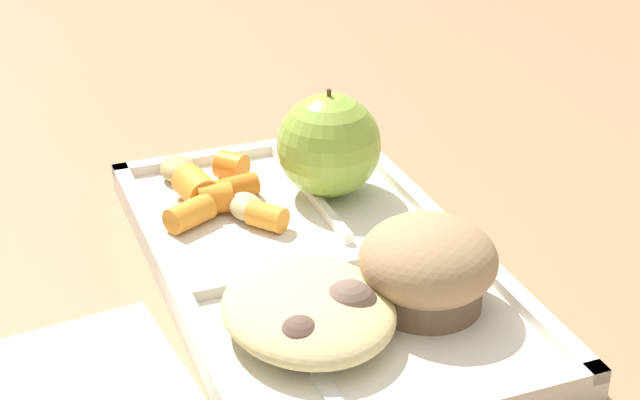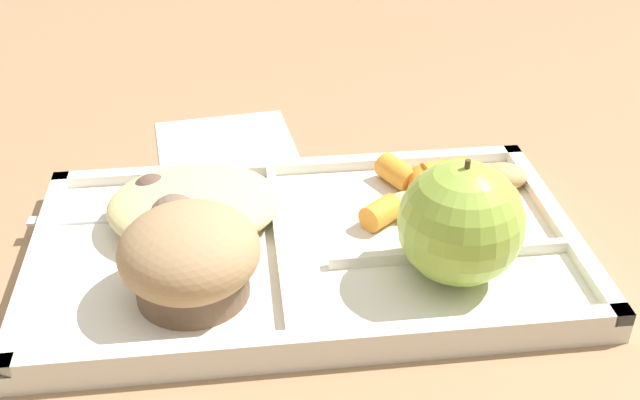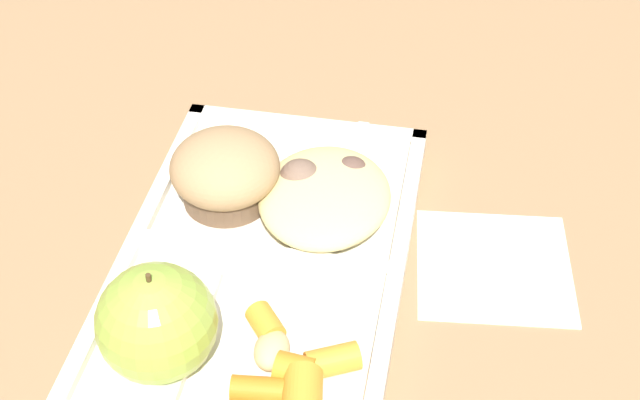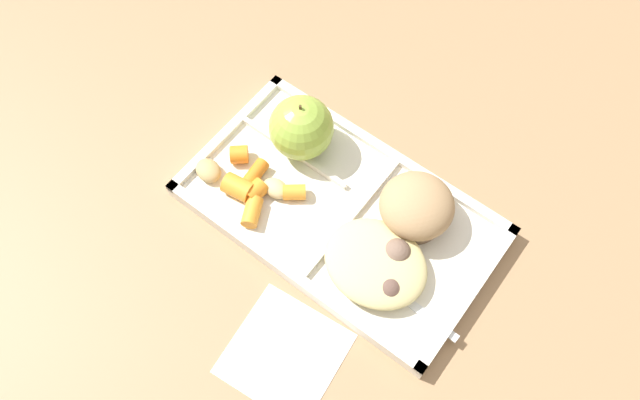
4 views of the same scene
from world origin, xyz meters
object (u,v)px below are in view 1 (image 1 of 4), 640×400
object	(u,v)px
green_apple	(329,145)
plastic_fork	(318,371)
lunch_tray	(318,267)
bran_muffin	(428,266)

from	to	relation	value
green_apple	plastic_fork	bearing A→B (deg)	-23.02
lunch_tray	green_apple	world-z (taller)	green_apple
lunch_tray	bran_muffin	xyz separation A→B (m)	(0.08, 0.05, 0.04)
lunch_tray	plastic_fork	distance (m)	0.13
lunch_tray	plastic_fork	world-z (taller)	lunch_tray
lunch_tray	plastic_fork	bearing A→B (deg)	-20.92
green_apple	plastic_fork	distance (m)	0.24
bran_muffin	lunch_tray	bearing A→B (deg)	-149.91
bran_muffin	plastic_fork	xyz separation A→B (m)	(0.04, -0.09, -0.03)
green_apple	bran_muffin	bearing A→B (deg)	0.00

